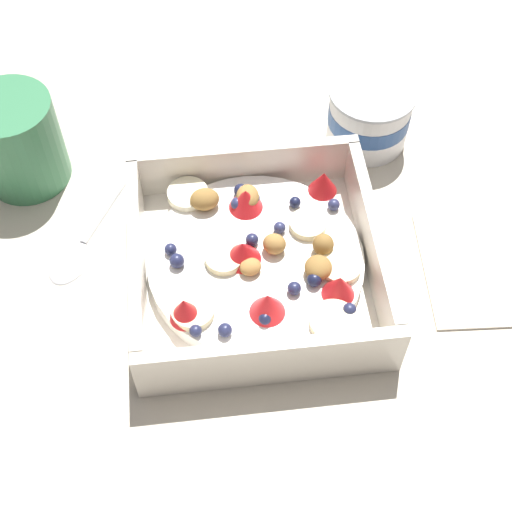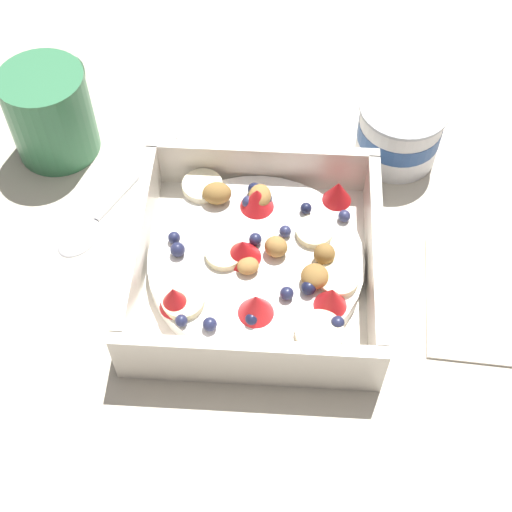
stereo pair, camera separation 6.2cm
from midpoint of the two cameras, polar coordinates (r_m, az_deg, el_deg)
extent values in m
plane|color=beige|center=(0.64, 1.19, -1.57)|extent=(2.40, 2.40, 0.00)
cube|color=white|center=(0.64, 2.76, -1.49)|extent=(0.21, 0.21, 0.01)
cube|color=white|center=(0.57, 2.54, -8.49)|extent=(0.21, 0.01, 0.06)
cube|color=white|center=(0.68, 3.11, 6.56)|extent=(0.21, 0.01, 0.06)
cube|color=white|center=(0.63, -6.25, 0.16)|extent=(0.01, 0.19, 0.06)
cube|color=white|center=(0.63, 11.91, -0.72)|extent=(0.01, 0.19, 0.06)
cylinder|color=white|center=(0.63, 2.81, -0.83)|extent=(0.18, 0.18, 0.02)
cylinder|color=beige|center=(0.62, 0.35, -0.34)|extent=(0.04, 0.04, 0.01)
cylinder|color=beige|center=(0.60, -2.72, -3.68)|extent=(0.05, 0.05, 0.01)
cylinder|color=beige|center=(0.59, 7.96, -6.12)|extent=(0.05, 0.05, 0.01)
cylinder|color=beige|center=(0.64, 7.30, 1.67)|extent=(0.03, 0.03, 0.01)
cylinder|color=#F7EFC6|center=(0.67, -1.52, 5.26)|extent=(0.05, 0.05, 0.01)
cylinder|color=#F4EAB7|center=(0.61, 9.25, -1.98)|extent=(0.05, 0.05, 0.01)
cone|color=red|center=(0.58, 3.03, -4.01)|extent=(0.04, 0.04, 0.02)
cone|color=red|center=(0.65, 2.81, 4.28)|extent=(0.04, 0.04, 0.02)
cone|color=red|center=(0.61, 1.83, 0.08)|extent=(0.04, 0.04, 0.02)
cone|color=red|center=(0.66, 9.03, 4.75)|extent=(0.04, 0.04, 0.02)
cone|color=red|center=(0.59, 8.82, -3.42)|extent=(0.04, 0.04, 0.02)
cone|color=red|center=(0.59, -3.37, -3.45)|extent=(0.03, 0.03, 0.03)
sphere|color=#191E3D|center=(0.66, 2.56, 4.98)|extent=(0.01, 0.01, 0.01)
sphere|color=#23284C|center=(0.63, -3.58, 1.24)|extent=(0.01, 0.01, 0.01)
sphere|color=navy|center=(0.65, 2.13, 4.02)|extent=(0.01, 0.01, 0.01)
sphere|color=#191E3D|center=(0.58, 2.69, -5.09)|extent=(0.01, 0.01, 0.01)
sphere|color=#23284C|center=(0.58, -0.55, -5.52)|extent=(0.01, 0.01, 0.01)
sphere|color=#23284C|center=(0.62, -3.28, 0.19)|extent=(0.01, 0.01, 0.01)
sphere|color=#23284C|center=(0.63, 2.77, 1.11)|extent=(0.01, 0.01, 0.01)
sphere|color=navy|center=(0.63, 5.06, 1.72)|extent=(0.01, 0.01, 0.01)
sphere|color=#23284C|center=(0.58, -2.79, -5.23)|extent=(0.01, 0.01, 0.01)
sphere|color=#23284C|center=(0.60, 5.35, -3.11)|extent=(0.01, 0.01, 0.01)
sphere|color=#23284C|center=(0.59, 9.33, -5.33)|extent=(0.01, 0.01, 0.01)
sphere|color=#191E3D|center=(0.60, 7.03, -2.66)|extent=(0.01, 0.01, 0.01)
sphere|color=#191E3D|center=(0.65, 6.60, 3.51)|extent=(0.01, 0.01, 0.01)
sphere|color=#23284C|center=(0.62, 2.12, -0.28)|extent=(0.01, 0.01, 0.01)
sphere|color=navy|center=(0.65, 9.55, 2.89)|extent=(0.01, 0.01, 0.01)
sphere|color=#191E3D|center=(0.66, 3.52, 4.28)|extent=(0.01, 0.01, 0.01)
ellipsoid|color=olive|center=(0.65, -0.34, 4.69)|extent=(0.03, 0.02, 0.02)
ellipsoid|color=#AD7F42|center=(0.65, 3.00, 4.45)|extent=(0.02, 0.03, 0.02)
ellipsoid|color=olive|center=(0.62, 8.17, -0.13)|extent=(0.02, 0.02, 0.02)
ellipsoid|color=#AD7F42|center=(0.61, 2.27, -0.97)|extent=(0.02, 0.02, 0.01)
ellipsoid|color=olive|center=(0.61, 7.48, -1.77)|extent=(0.03, 0.03, 0.02)
ellipsoid|color=#AD7F42|center=(0.62, 4.41, 0.53)|extent=(0.02, 0.02, 0.02)
ellipsoid|color=silver|center=(0.68, -11.04, 1.42)|extent=(0.05, 0.06, 0.01)
cylinder|color=silver|center=(0.71, -6.76, 6.12)|extent=(0.07, 0.11, 0.01)
cylinder|color=white|center=(0.73, 13.43, 9.13)|extent=(0.08, 0.08, 0.06)
cylinder|color=#2D5193|center=(0.73, 13.47, 9.29)|extent=(0.08, 0.08, 0.02)
cylinder|color=#B7BCC6|center=(0.71, 13.92, 10.91)|extent=(0.08, 0.08, 0.00)
cylinder|color=#3D8456|center=(0.73, -13.28, 10.50)|extent=(0.08, 0.08, 0.09)
torus|color=#3D8456|center=(0.75, -11.86, 12.88)|extent=(0.02, 0.05, 0.05)
cube|color=silver|center=(0.67, 20.74, -3.54)|extent=(0.13, 0.13, 0.01)
camera|label=1|loc=(0.03, -87.13, 4.06)|focal=51.75mm
camera|label=2|loc=(0.03, 92.87, -4.06)|focal=51.75mm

